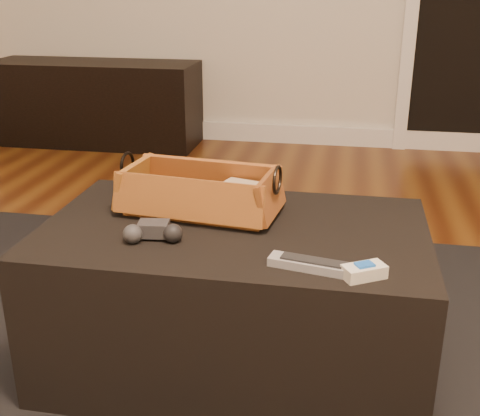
% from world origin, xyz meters
% --- Properties ---
extents(floor, '(5.00, 5.50, 0.01)m').
position_xyz_m(floor, '(0.00, 0.00, -0.01)').
color(floor, brown).
rests_on(floor, ground).
extents(baseboard, '(5.00, 0.04, 0.12)m').
position_xyz_m(baseboard, '(0.00, 2.73, 0.06)').
color(baseboard, white).
rests_on(baseboard, floor).
extents(media_cabinet, '(1.35, 0.45, 0.53)m').
position_xyz_m(media_cabinet, '(-1.12, 2.51, 0.27)').
color(media_cabinet, black).
rests_on(media_cabinet, floor).
extents(area_rug, '(2.60, 2.00, 0.01)m').
position_xyz_m(area_rug, '(0.25, 0.20, 0.01)').
color(area_rug, black).
rests_on(area_rug, floor).
extents(ottoman, '(1.00, 0.60, 0.42)m').
position_xyz_m(ottoman, '(0.25, 0.25, 0.22)').
color(ottoman, black).
rests_on(ottoman, area_rug).
extents(tv_remote, '(0.23, 0.05, 0.02)m').
position_xyz_m(tv_remote, '(0.11, 0.32, 0.46)').
color(tv_remote, black).
rests_on(tv_remote, wicker_basket).
extents(cloth_bundle, '(0.14, 0.11, 0.07)m').
position_xyz_m(cloth_bundle, '(0.25, 0.35, 0.48)').
color(cloth_bundle, tan).
rests_on(cloth_bundle, wicker_basket).
extents(wicker_basket, '(0.46, 0.28, 0.15)m').
position_xyz_m(wicker_basket, '(0.14, 0.33, 0.48)').
color(wicker_basket, '#9D5A23').
rests_on(wicker_basket, ottoman).
extents(game_controller, '(0.15, 0.10, 0.05)m').
position_xyz_m(game_controller, '(0.07, 0.12, 0.46)').
color(game_controller, '#29292C').
rests_on(game_controller, ottoman).
extents(silver_remote, '(0.22, 0.09, 0.02)m').
position_xyz_m(silver_remote, '(0.47, 0.03, 0.44)').
color(silver_remote, '#A0A2A8').
rests_on(silver_remote, ottoman).
extents(cream_gadget, '(0.10, 0.09, 0.03)m').
position_xyz_m(cream_gadget, '(0.58, 0.01, 0.45)').
color(cream_gadget, silver).
rests_on(cream_gadget, ottoman).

